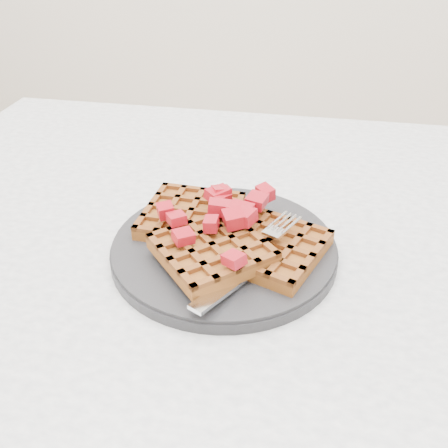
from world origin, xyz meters
The scene contains 5 objects.
table centered at (0.00, 0.00, 0.64)m, with size 1.20×0.80×0.75m.
plate centered at (-0.11, -0.04, 0.76)m, with size 0.25×0.25×0.02m, color black.
waffles centered at (-0.11, -0.04, 0.78)m, with size 0.22×0.20×0.03m.
strawberry_pile centered at (-0.11, -0.04, 0.80)m, with size 0.15×0.15×0.02m, color maroon, non-canonical shape.
fork centered at (-0.07, -0.08, 0.77)m, with size 0.02×0.18×0.02m, color silver, non-canonical shape.
Camera 1 is at (-0.03, -0.48, 1.09)m, focal length 40.00 mm.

